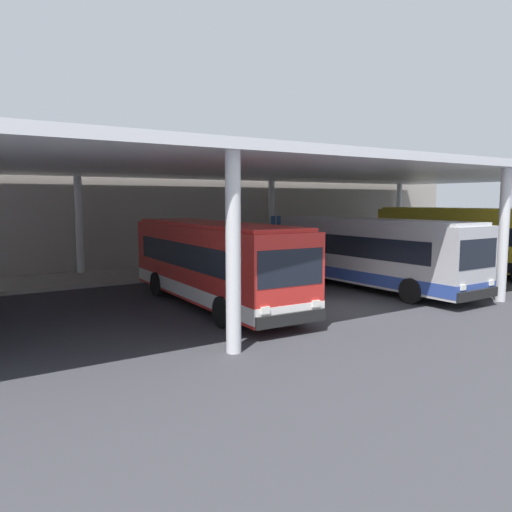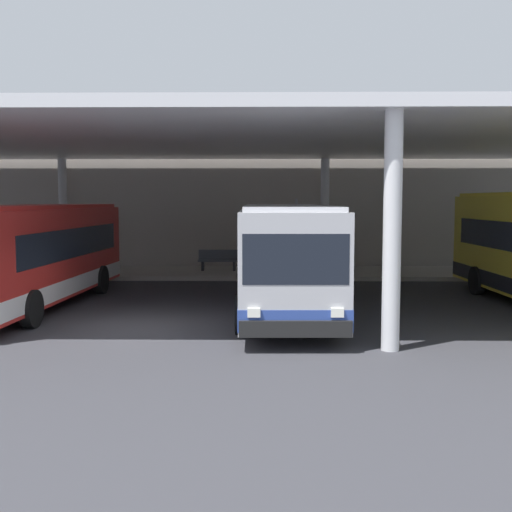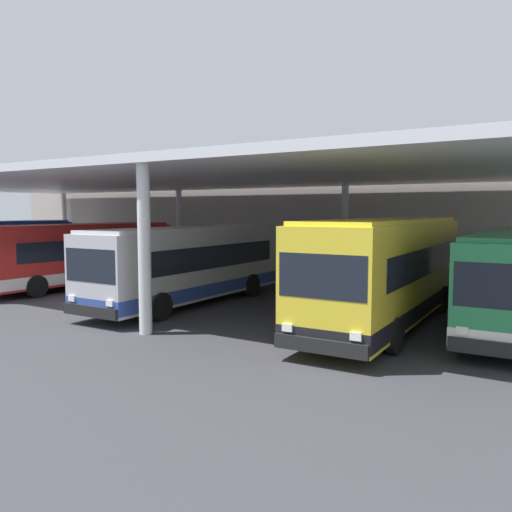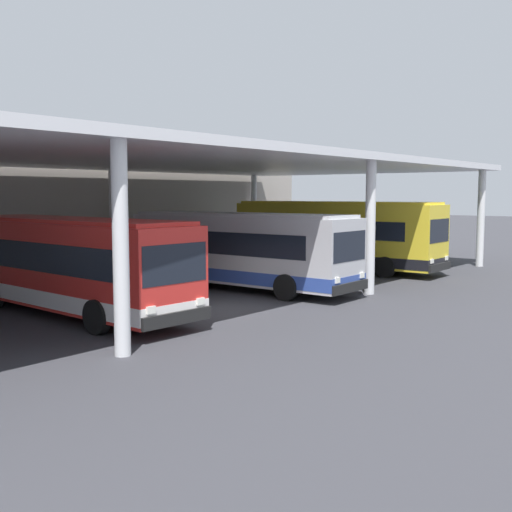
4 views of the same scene
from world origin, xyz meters
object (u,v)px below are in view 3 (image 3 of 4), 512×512
(bus_second_bay, at_px, (80,254))
(banner_sign, at_px, (301,245))
(bus_far_bay, at_px, (388,270))
(bench_waiting, at_px, (257,264))
(bus_middle_bay, at_px, (190,264))
(trash_bin, at_px, (286,266))

(bus_second_bay, relative_size, banner_sign, 3.32)
(bus_far_bay, distance_m, banner_sign, 11.00)
(bus_far_bay, xyz_separation_m, banner_sign, (-7.42, 8.12, 0.14))
(bench_waiting, relative_size, banner_sign, 0.56)
(banner_sign, bearing_deg, bus_middle_bay, -95.00)
(bus_middle_bay, distance_m, bench_waiting, 9.87)
(bus_middle_bay, xyz_separation_m, bus_far_bay, (8.17, 0.45, 0.19))
(bus_far_bay, bearing_deg, bus_second_bay, 179.00)
(bus_middle_bay, bearing_deg, bench_waiting, 105.77)
(trash_bin, height_order, banner_sign, banner_sign)
(bus_second_bay, distance_m, bus_middle_bay, 7.77)
(bus_second_bay, xyz_separation_m, banner_sign, (8.49, 7.85, 0.32))
(bench_waiting, bearing_deg, banner_sign, -14.38)
(bench_waiting, bearing_deg, bus_second_bay, -120.17)
(bus_second_bay, distance_m, bench_waiting, 10.14)
(bus_middle_bay, distance_m, bus_far_bay, 8.18)
(bus_second_bay, relative_size, bus_far_bay, 0.93)
(bus_second_bay, xyz_separation_m, trash_bin, (7.25, 8.33, -0.98))
(bench_waiting, relative_size, trash_bin, 1.84)
(bus_second_bay, bearing_deg, bench_waiting, 59.83)
(bus_far_bay, relative_size, banner_sign, 3.56)
(bus_far_bay, height_order, bench_waiting, bus_far_bay)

